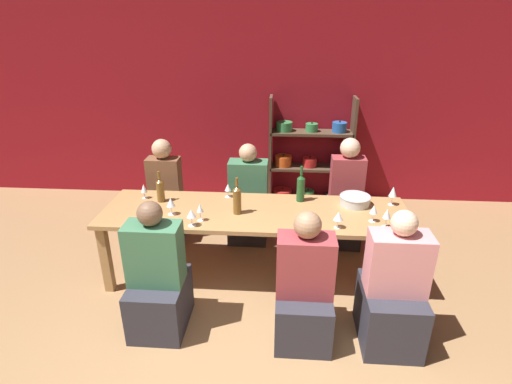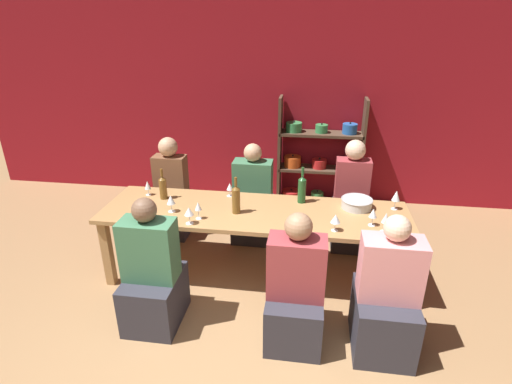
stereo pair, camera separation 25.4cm
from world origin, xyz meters
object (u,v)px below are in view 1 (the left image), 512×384
object	(u,v)px
shelf_unit	(308,162)
person_near_b	(158,284)
wine_glass_empty_a	(228,188)
person_far_b	(167,202)
dining_table	(255,218)
wine_glass_red_a	(140,213)
wine_glass_white_a	(338,216)
person_near_a	(304,294)
wine_glass_empty_b	(393,192)
wine_glass_empty_c	(191,214)
wine_bottle_green	(237,199)
wine_glass_empty_g	(200,208)
person_far_a	(248,204)
person_near_c	(392,297)
wine_bottle_dark	(301,188)
wine_glass_red_b	(387,214)
wine_bottle_amber	(160,190)
cell_phone	(142,216)
wine_glass_empty_f	(171,203)
mixing_bowl	(355,200)
wine_glass_empty_d	(144,188)
person_far_c	(345,205)

from	to	relation	value
shelf_unit	person_near_b	world-z (taller)	shelf_unit
wine_glass_empty_a	person_far_b	bearing A→B (deg)	151.32
dining_table	wine_glass_red_a	size ratio (longest dim) A/B	17.49
wine_glass_white_a	person_near_a	xyz separation A→B (m)	(-0.29, -0.52, -0.43)
wine_glass_empty_b	wine_glass_empty_c	xyz separation A→B (m)	(-1.84, -0.56, -0.02)
wine_glass_empty_b	wine_glass_red_a	world-z (taller)	wine_glass_empty_b
wine_bottle_green	wine_glass_empty_g	size ratio (longest dim) A/B	2.14
shelf_unit	wine_glass_empty_b	world-z (taller)	shelf_unit
dining_table	person_far_a	size ratio (longest dim) A/B	2.54
shelf_unit	person_near_c	world-z (taller)	shelf_unit
wine_bottle_dark	person_far_a	bearing A→B (deg)	136.31
person_far_a	person_far_b	world-z (taller)	person_far_b
wine_glass_empty_c	person_near_b	distance (m)	0.64
wine_glass_red_b	person_near_c	size ratio (longest dim) A/B	0.16
wine_bottle_amber	wine_glass_red_b	size ratio (longest dim) A/B	1.77
dining_table	person_near_a	size ratio (longest dim) A/B	2.59
wine_bottle_dark	cell_phone	size ratio (longest dim) A/B	2.20
wine_bottle_green	wine_glass_red_a	distance (m)	0.86
wine_glass_empty_c	wine_glass_red_b	size ratio (longest dim) A/B	0.88
wine_glass_red_a	cell_phone	distance (m)	0.17
wine_bottle_dark	wine_glass_empty_f	size ratio (longest dim) A/B	2.19
mixing_bowl	wine_bottle_green	world-z (taller)	wine_bottle_green
wine_glass_empty_a	wine_glass_red_b	bearing A→B (deg)	-20.75
wine_glass_empty_b	wine_glass_white_a	distance (m)	0.77
wine_glass_white_a	person_far_b	xyz separation A→B (m)	(-1.82, 1.02, -0.39)
wine_bottle_dark	wine_glass_empty_d	size ratio (longest dim) A/B	2.37
wine_glass_empty_c	wine_bottle_dark	bearing A→B (deg)	31.93
wine_glass_empty_g	shelf_unit	bearing A→B (deg)	62.89
wine_glass_empty_a	wine_glass_empty_b	world-z (taller)	wine_glass_empty_b
mixing_bowl	wine_bottle_amber	bearing A→B (deg)	-178.19
wine_glass_red_a	person_near_b	world-z (taller)	person_near_b
wine_bottle_amber	person_near_c	xyz separation A→B (m)	(2.06, -0.95, -0.43)
wine_bottle_amber	cell_phone	xyz separation A→B (m)	(-0.08, -0.35, -0.12)
shelf_unit	wine_glass_empty_a	size ratio (longest dim) A/B	10.36
person_near_b	wine_glass_empty_b	bearing A→B (deg)	25.96
dining_table	person_far_c	bearing A→B (deg)	37.85
wine_bottle_green	wine_glass_empty_a	bearing A→B (deg)	110.33
wine_glass_empty_c	cell_phone	distance (m)	0.52
wine_bottle_amber	cell_phone	world-z (taller)	wine_bottle_amber
dining_table	wine_bottle_green	size ratio (longest dim) A/B	8.18
wine_bottle_amber	wine_glass_empty_g	size ratio (longest dim) A/B	1.91
wine_glass_red_b	shelf_unit	bearing A→B (deg)	105.01
wine_bottle_amber	wine_glass_red_b	xyz separation A→B (m)	(2.09, -0.39, 0.00)
dining_table	person_far_b	size ratio (longest dim) A/B	2.43
shelf_unit	person_near_c	size ratio (longest dim) A/B	1.28
person_far_b	person_near_b	bearing A→B (deg)	103.07
wine_glass_empty_d	wine_glass_red_b	distance (m)	2.33
wine_bottle_amber	wine_glass_empty_a	world-z (taller)	wine_bottle_amber
wine_glass_empty_a	wine_glass_red_a	world-z (taller)	wine_glass_red_a
wine_bottle_dark	person_near_b	size ratio (longest dim) A/B	0.32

